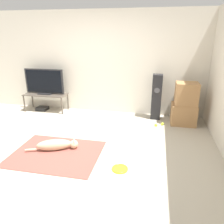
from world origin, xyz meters
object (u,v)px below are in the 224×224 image
object	(u,v)px
tv_stand	(46,96)
tennis_ball_near_speaker	(156,125)
floor_speaker	(156,97)
tv	(44,82)
cardboard_box_upper	(187,94)
game_console	(42,108)
cardboard_box_lower	(183,114)
tennis_ball_by_boxes	(162,124)
frisbee	(120,169)
dog	(57,145)

from	to	relation	value
tv_stand	tennis_ball_near_speaker	distance (m)	3.02
floor_speaker	tv	distance (m)	2.93
cardboard_box_upper	game_console	bearing A→B (deg)	176.07
cardboard_box_lower	cardboard_box_upper	world-z (taller)	cardboard_box_upper
cardboard_box_lower	tennis_ball_by_boxes	distance (m)	0.54
tv_stand	tv	size ratio (longest dim) A/B	1.07
cardboard_box_upper	tennis_ball_by_boxes	world-z (taller)	cardboard_box_upper
frisbee	tennis_ball_near_speaker	bearing A→B (deg)	73.91
tv_stand	game_console	xyz separation A→B (m)	(-0.15, 0.01, -0.37)
dog	floor_speaker	distance (m)	2.64
dog	tv	world-z (taller)	tv
tv	tennis_ball_near_speaker	world-z (taller)	tv
cardboard_box_lower	game_console	world-z (taller)	cardboard_box_lower
dog	floor_speaker	world-z (taller)	floor_speaker
cardboard_box_upper	tv	size ratio (longest dim) A/B	0.47
frisbee	cardboard_box_upper	xyz separation A→B (m)	(1.15, 2.09, 0.71)
game_console	floor_speaker	bearing A→B (deg)	-0.32
tennis_ball_by_boxes	dog	bearing A→B (deg)	-140.43
game_console	frisbee	bearing A→B (deg)	-42.36
tv	game_console	distance (m)	0.77
tv_stand	dog	bearing A→B (deg)	-58.31
tv	game_console	xyz separation A→B (m)	(-0.15, 0.01, -0.75)
frisbee	floor_speaker	bearing A→B (deg)	78.02
frisbee	tennis_ball_by_boxes	size ratio (longest dim) A/B	3.83
frisbee	tennis_ball_near_speaker	xyz separation A→B (m)	(0.53, 1.82, 0.02)
floor_speaker	tennis_ball_near_speaker	world-z (taller)	floor_speaker
tv	tennis_ball_by_boxes	bearing A→B (deg)	-7.75
game_console	tv	bearing A→B (deg)	-4.25
cardboard_box_upper	tv	bearing A→B (deg)	176.09
floor_speaker	game_console	world-z (taller)	floor_speaker
floor_speaker	game_console	xyz separation A→B (m)	(-3.07, 0.02, -0.51)
floor_speaker	tennis_ball_near_speaker	size ratio (longest dim) A/B	16.62
cardboard_box_upper	tv	xyz separation A→B (m)	(-3.57, 0.24, 0.07)
frisbee	cardboard_box_upper	distance (m)	2.49
dog	tv_stand	bearing A→B (deg)	121.69
cardboard_box_upper	dog	bearing A→B (deg)	-143.70
dog	tennis_ball_by_boxes	size ratio (longest dim) A/B	13.32
cardboard_box_lower	tennis_ball_by_boxes	world-z (taller)	cardboard_box_lower
tennis_ball_by_boxes	tennis_ball_near_speaker	bearing A→B (deg)	-146.08
tv	tennis_ball_near_speaker	bearing A→B (deg)	-9.96
floor_speaker	tv	bearing A→B (deg)	179.88
dog	cardboard_box_upper	size ratio (longest dim) A/B	1.76
dog	tv	distance (m)	2.42
dog	frisbee	world-z (taller)	dog
tennis_ball_near_speaker	game_console	world-z (taller)	game_console
frisbee	tv	world-z (taller)	tv
floor_speaker	tennis_ball_by_boxes	xyz separation A→B (m)	(0.17, -0.42, -0.52)
game_console	dog	bearing A→B (deg)	-55.46
dog	game_console	distance (m)	2.41
cardboard_box_lower	tennis_ball_by_boxes	size ratio (longest dim) A/B	8.44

